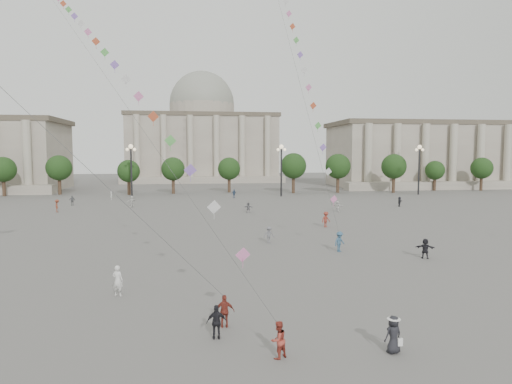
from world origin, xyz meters
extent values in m
plane|color=#54524F|center=(0.00, 0.00, 0.00)|extent=(360.00, 360.00, 0.00)
cube|color=gray|center=(75.00, 95.00, 8.00)|extent=(80.00, 22.00, 16.00)
cube|color=brown|center=(75.00, 95.00, 16.60)|extent=(81.60, 22.44, 1.20)
cube|color=gray|center=(75.00, 82.00, 1.00)|extent=(84.00, 4.00, 2.00)
cube|color=gray|center=(0.00, 130.00, 10.00)|extent=(46.00, 30.00, 20.00)
cube|color=brown|center=(0.00, 130.00, 20.60)|extent=(46.92, 30.60, 1.20)
cube|color=gray|center=(0.00, 113.00, 1.00)|extent=(48.30, 4.00, 2.00)
cylinder|color=gray|center=(0.00, 130.00, 22.50)|extent=(21.00, 21.00, 5.00)
sphere|color=gray|center=(0.00, 130.00, 25.00)|extent=(21.00, 21.00, 21.00)
cylinder|color=#3D2B1E|center=(-42.00, 78.00, 1.76)|extent=(0.70, 0.70, 3.52)
sphere|color=#183213|center=(-42.00, 78.00, 5.44)|extent=(5.12, 5.12, 5.12)
cylinder|color=#3D2B1E|center=(-30.00, 78.00, 1.76)|extent=(0.70, 0.70, 3.52)
sphere|color=#183213|center=(-30.00, 78.00, 5.44)|extent=(5.12, 5.12, 5.12)
cylinder|color=#3D2B1E|center=(-18.00, 78.00, 1.76)|extent=(0.70, 0.70, 3.52)
sphere|color=#183213|center=(-18.00, 78.00, 5.44)|extent=(5.12, 5.12, 5.12)
cylinder|color=#3D2B1E|center=(-6.00, 78.00, 1.76)|extent=(0.70, 0.70, 3.52)
sphere|color=#183213|center=(-6.00, 78.00, 5.44)|extent=(5.12, 5.12, 5.12)
cylinder|color=#3D2B1E|center=(6.00, 78.00, 1.76)|extent=(0.70, 0.70, 3.52)
sphere|color=#183213|center=(6.00, 78.00, 5.44)|extent=(5.12, 5.12, 5.12)
cylinder|color=#3D2B1E|center=(18.00, 78.00, 1.76)|extent=(0.70, 0.70, 3.52)
sphere|color=#183213|center=(18.00, 78.00, 5.44)|extent=(5.12, 5.12, 5.12)
cylinder|color=#3D2B1E|center=(30.00, 78.00, 1.76)|extent=(0.70, 0.70, 3.52)
sphere|color=#183213|center=(30.00, 78.00, 5.44)|extent=(5.12, 5.12, 5.12)
cylinder|color=#3D2B1E|center=(42.00, 78.00, 1.76)|extent=(0.70, 0.70, 3.52)
sphere|color=#183213|center=(42.00, 78.00, 5.44)|extent=(5.12, 5.12, 5.12)
cylinder|color=#3D2B1E|center=(54.00, 78.00, 1.76)|extent=(0.70, 0.70, 3.52)
sphere|color=#183213|center=(54.00, 78.00, 5.44)|extent=(5.12, 5.12, 5.12)
cylinder|color=#3D2B1E|center=(66.00, 78.00, 1.76)|extent=(0.70, 0.70, 3.52)
sphere|color=#183213|center=(66.00, 78.00, 5.44)|extent=(5.12, 5.12, 5.12)
cylinder|color=#262628|center=(-15.00, 70.00, 5.00)|extent=(0.36, 0.36, 10.00)
sphere|color=#FFE5B2|center=(-15.00, 70.00, 10.20)|extent=(0.90, 0.90, 0.90)
sphere|color=#FFE5B2|center=(-15.70, 70.00, 9.60)|extent=(0.60, 0.60, 0.60)
sphere|color=#FFE5B2|center=(-14.30, 70.00, 9.60)|extent=(0.60, 0.60, 0.60)
cylinder|color=#262628|center=(15.00, 70.00, 5.00)|extent=(0.36, 0.36, 10.00)
sphere|color=#FFE5B2|center=(15.00, 70.00, 10.20)|extent=(0.90, 0.90, 0.90)
sphere|color=#FFE5B2|center=(14.30, 70.00, 9.60)|extent=(0.60, 0.60, 0.60)
sphere|color=#FFE5B2|center=(15.70, 70.00, 9.60)|extent=(0.60, 0.60, 0.60)
cylinder|color=#262628|center=(45.00, 70.00, 5.00)|extent=(0.36, 0.36, 10.00)
sphere|color=#FFE5B2|center=(45.00, 70.00, 10.20)|extent=(0.90, 0.90, 0.90)
sphere|color=#FFE5B2|center=(44.30, 70.00, 9.60)|extent=(0.60, 0.60, 0.60)
sphere|color=#FFE5B2|center=(45.70, 70.00, 9.60)|extent=(0.60, 0.60, 0.60)
imported|color=#314B70|center=(5.05, 68.00, 0.86)|extent=(1.09, 0.76, 1.72)
imported|color=black|center=(16.68, 13.75, 0.86)|extent=(1.66, 1.11, 1.72)
imported|color=silver|center=(-13.04, 55.31, 0.93)|extent=(1.56, 1.65, 1.86)
imported|color=slate|center=(4.60, 22.09, 0.84)|extent=(1.12, 0.70, 1.68)
imported|color=silver|center=(18.87, 44.53, 0.84)|extent=(1.54, 1.32, 1.67)
imported|color=maroon|center=(12.97, 30.72, 0.95)|extent=(1.41, 1.17, 1.89)
imported|color=black|center=(31.21, 49.66, 0.82)|extent=(1.41, 1.44, 1.65)
imported|color=silver|center=(-18.44, 67.22, 0.81)|extent=(0.51, 0.66, 1.61)
imported|color=slate|center=(5.28, 45.48, 0.76)|extent=(1.47, 0.70, 1.52)
imported|color=silver|center=(-7.49, 6.76, 0.97)|extent=(0.84, 0.71, 1.95)
imported|color=#58595D|center=(-23.41, 58.64, 0.85)|extent=(1.07, 0.70, 1.69)
imported|color=brown|center=(-23.31, 49.75, 0.96)|extent=(1.05, 1.40, 1.93)
imported|color=maroon|center=(-1.19, 0.69, 0.85)|extent=(1.02, 0.48, 1.70)
imported|color=black|center=(-1.67, -0.73, 0.83)|extent=(0.98, 0.42, 1.67)
imported|color=#9E372B|center=(0.89, -3.15, 0.83)|extent=(1.02, 0.96, 1.65)
imported|color=#335674|center=(10.30, 17.28, 0.93)|extent=(1.38, 1.21, 1.85)
imported|color=black|center=(6.09, -3.33, 0.85)|extent=(0.94, 0.74, 1.69)
cone|color=white|center=(6.09, -3.33, 1.62)|extent=(0.52, 0.52, 0.14)
cylinder|color=white|center=(6.09, -3.33, 1.56)|extent=(0.60, 0.60, 0.02)
cube|color=white|center=(6.34, -3.48, 0.55)|extent=(0.22, 0.10, 0.35)
cylinder|color=#3F3F3F|center=(-9.55, 0.98, 9.95)|extent=(0.02, 0.02, 23.65)
cylinder|color=#3F3F3F|center=(-12.98, 26.11, 18.99)|extent=(0.02, 0.02, 73.61)
cube|color=pink|center=(-0.37, -0.49, 4.03)|extent=(0.76, 0.25, 0.76)
cube|color=silver|center=(-1.63, 2.17, 6.06)|extent=(0.76, 0.25, 0.76)
cube|color=#8D64C8|center=(-2.89, 4.83, 7.93)|extent=(0.76, 0.25, 0.76)
cube|color=#59B252|center=(-4.15, 7.49, 9.71)|extent=(0.76, 0.25, 0.76)
cube|color=#C14E2D|center=(-5.41, 10.15, 11.43)|extent=(0.76, 0.25, 0.76)
cube|color=pink|center=(-6.67, 12.81, 13.09)|extent=(0.76, 0.25, 0.76)
cube|color=silver|center=(-7.94, 15.47, 14.72)|extent=(0.76, 0.25, 0.76)
cube|color=#8D64C8|center=(-9.20, 18.13, 16.31)|extent=(0.76, 0.25, 0.76)
cube|color=#59B252|center=(-10.46, 20.79, 17.87)|extent=(0.76, 0.25, 0.76)
cube|color=#C14E2D|center=(-11.72, 23.45, 19.40)|extent=(0.76, 0.25, 0.76)
cube|color=pink|center=(-12.98, 26.11, 20.91)|extent=(0.76, 0.25, 0.76)
cube|color=silver|center=(-14.24, 28.77, 22.40)|extent=(0.76, 0.25, 0.76)
cube|color=#8D64C8|center=(-15.50, 31.43, 23.87)|extent=(0.76, 0.25, 0.76)
cube|color=#59B252|center=(-16.76, 34.09, 25.33)|extent=(0.76, 0.25, 0.76)
cube|color=#C14E2D|center=(-18.02, 36.75, 26.76)|extent=(0.76, 0.25, 0.76)
cylinder|color=#3F3F3F|center=(8.36, 37.42, 28.14)|extent=(0.02, 0.02, 66.91)
cube|color=pink|center=(10.16, 18.72, 4.64)|extent=(0.76, 0.25, 0.76)
cube|color=silver|center=(10.02, 20.16, 7.15)|extent=(0.76, 0.25, 0.76)
cube|color=#8D64C8|center=(9.89, 21.60, 9.48)|extent=(0.76, 0.25, 0.76)
cube|color=#59B252|center=(9.75, 23.04, 11.69)|extent=(0.76, 0.25, 0.76)
cube|color=#C14E2D|center=(9.61, 24.48, 13.82)|extent=(0.76, 0.25, 0.76)
cube|color=pink|center=(9.47, 25.92, 15.89)|extent=(0.76, 0.25, 0.76)
cube|color=silver|center=(9.33, 27.35, 17.90)|extent=(0.76, 0.25, 0.76)
cube|color=#8D64C8|center=(9.19, 28.79, 19.87)|extent=(0.76, 0.25, 0.76)
cube|color=#59B252|center=(9.05, 30.23, 21.81)|extent=(0.76, 0.25, 0.76)
cube|color=#C14E2D|center=(8.91, 31.67, 23.71)|extent=(0.76, 0.25, 0.76)
cube|color=pink|center=(8.77, 33.11, 25.58)|extent=(0.76, 0.25, 0.76)
cube|color=silver|center=(8.63, 34.55, 27.43)|extent=(0.76, 0.25, 0.76)
camera|label=1|loc=(-2.63, -22.06, 8.94)|focal=32.00mm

